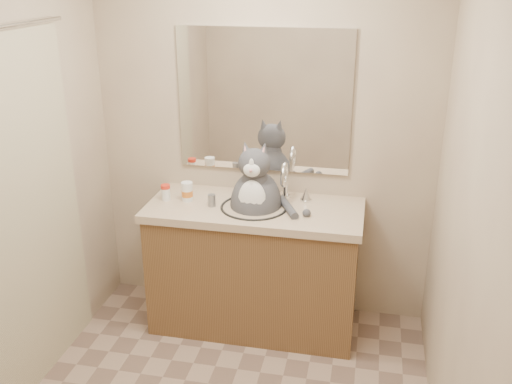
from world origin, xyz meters
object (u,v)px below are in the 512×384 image
at_px(pill_bottle_redcap, 166,192).
at_px(pill_bottle_orange, 187,192).
at_px(cat, 256,199).
at_px(grey_canister, 212,200).

xyz_separation_m(pill_bottle_redcap, pill_bottle_orange, (0.14, 0.02, 0.01)).
bearing_deg(cat, pill_bottle_orange, -179.97).
bearing_deg(pill_bottle_redcap, grey_canister, -7.16).
bearing_deg(pill_bottle_orange, cat, 0.38).
height_order(pill_bottle_redcap, grey_canister, pill_bottle_redcap).
height_order(cat, pill_bottle_orange, cat).
bearing_deg(pill_bottle_redcap, cat, 1.87).
distance_m(cat, pill_bottle_orange, 0.44).
bearing_deg(pill_bottle_redcap, pill_bottle_orange, 6.61).
bearing_deg(grey_canister, pill_bottle_redcap, 172.84).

